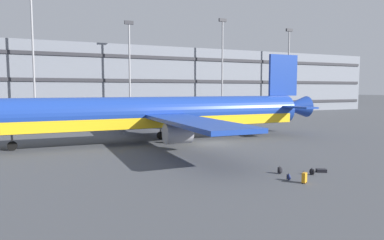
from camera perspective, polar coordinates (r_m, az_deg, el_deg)
The scene contains 12 objects.
ground_plane at distance 37.68m, azimuth 3.38°, elevation -3.82°, with size 600.00×600.00×0.00m, color #424449.
terminal_structure at distance 85.68m, azimuth -12.22°, elevation 6.25°, with size 138.41×19.95×15.46m.
airliner at distance 38.43m, azimuth -6.02°, elevation 0.95°, with size 42.20×34.17×10.27m.
light_mast_left at distance 69.66m, azimuth -24.84°, elevation 11.38°, with size 1.80×0.50×24.58m.
light_mast_center_left at distance 71.29m, azimuth -10.30°, elevation 9.46°, with size 1.80×0.50×19.42m.
light_mast_center_right at distance 78.96m, azimuth 5.04°, elevation 9.89°, with size 1.80×0.50×21.55m.
light_mast_right at distance 89.21m, azimuth 15.66°, elevation 8.86°, with size 1.80×0.50×20.62m.
suitcase_laid_flat at distance 22.82m, azimuth 18.08°, elevation -9.03°, with size 0.45×0.38×0.77m.
suitcase_black at distance 26.24m, azimuth 20.59°, elevation -7.83°, with size 0.80×0.70×0.22m.
backpack_teal at distance 25.19m, azimuth 19.24°, elevation -8.08°, with size 0.41×0.44×0.49m.
backpack_orange at distance 23.26m, azimuth 15.71°, elevation -9.09°, with size 0.27×0.36×0.48m.
backpack_red at distance 24.86m, azimuth 14.35°, elevation -8.08°, with size 0.40×0.33×0.54m.
Camera 1 is at (-16.85, -33.20, 5.83)m, focal length 32.26 mm.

